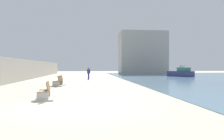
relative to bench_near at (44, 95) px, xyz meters
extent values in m
plane|color=beige|center=(1.42, 15.36, -0.23)|extent=(120.00, 120.00, 0.00)
cube|color=#ADAAA3|center=(-6.08, 15.36, 1.15)|extent=(0.80, 64.00, 2.77)
cube|color=#ADAAA3|center=(0.05, -0.70, 0.01)|extent=(0.62, 0.27, 0.50)
cube|color=#ADAAA3|center=(-0.11, 0.69, 0.01)|extent=(0.62, 0.27, 0.50)
cube|color=olive|center=(-0.03, 0.00, 0.22)|extent=(0.67, 1.65, 0.06)
cube|color=olive|center=(0.20, 0.02, 0.50)|extent=(0.34, 1.61, 0.50)
cube|color=#ADAAA3|center=(-0.03, 0.00, -0.19)|extent=(1.33, 2.21, 0.08)
cube|color=#ADAAA3|center=(-0.47, 7.73, 0.01)|extent=(0.62, 0.26, 0.50)
cube|color=#ADAAA3|center=(-0.31, 9.12, 0.01)|extent=(0.62, 0.26, 0.50)
cube|color=olive|center=(-0.39, 8.42, 0.22)|extent=(0.67, 1.65, 0.06)
cube|color=olive|center=(-0.16, 8.40, 0.50)|extent=(0.34, 1.61, 0.50)
cube|color=#ADAAA3|center=(-0.39, 8.42, -0.19)|extent=(1.32, 2.21, 0.08)
cylinder|color=navy|center=(2.56, 18.55, 0.19)|extent=(0.12, 0.12, 0.84)
cylinder|color=navy|center=(2.46, 18.63, 0.19)|extent=(0.12, 0.12, 0.84)
cube|color=navy|center=(2.51, 18.59, 0.91)|extent=(0.36, 0.34, 0.60)
sphere|color=brown|center=(2.51, 18.59, 1.35)|extent=(0.23, 0.23, 0.23)
cylinder|color=navy|center=(2.69, 18.45, 0.94)|extent=(0.09, 0.09, 0.54)
cylinder|color=navy|center=(2.34, 18.72, 0.94)|extent=(0.09, 0.09, 0.54)
cube|color=black|center=(22.93, 32.92, 0.23)|extent=(3.72, 4.60, 0.86)
cube|color=white|center=(22.57, 32.36, 1.28)|extent=(1.98, 2.24, 1.23)
cube|color=navy|center=(19.14, 25.75, 0.30)|extent=(4.03, 4.93, 0.98)
cube|color=#337060|center=(19.51, 25.15, 1.11)|extent=(2.17, 2.42, 0.64)
cube|color=#9E9E99|center=(16.58, 43.36, 5.18)|extent=(12.00, 6.00, 10.84)
camera|label=1|loc=(2.42, -12.59, 1.57)|focal=35.27mm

